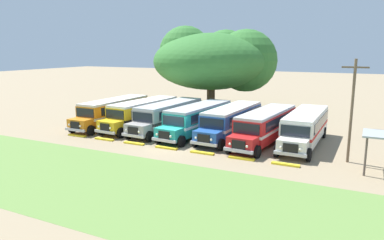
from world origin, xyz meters
name	(u,v)px	position (x,y,z in m)	size (l,w,h in m)	color
ground_plane	(171,147)	(0.00, 0.00, 0.00)	(220.00, 220.00, 0.00)	#937F60
foreground_grass_strip	(99,181)	(0.00, -9.13, 0.00)	(80.00, 10.83, 0.01)	olive
parked_bus_slot_0	(113,111)	(-10.00, 4.95, 1.58)	(2.74, 10.85, 2.82)	orange
parked_bus_slot_1	(143,112)	(-6.56, 5.50, 1.58)	(3.24, 10.92, 2.82)	yellow
parked_bus_slot_2	(168,115)	(-3.42, 5.46, 1.58)	(3.16, 10.90, 2.82)	#9E9993
parked_bus_slot_3	(198,118)	(0.05, 5.24, 1.58)	(3.37, 10.94, 2.82)	teal
parked_bus_slot_4	(231,120)	(3.33, 5.71, 1.58)	(3.08, 10.89, 2.82)	#23519E
parked_bus_slot_5	(265,125)	(6.78, 5.04, 1.58)	(3.50, 10.96, 2.82)	red
parked_bus_slot_6	(305,127)	(10.05, 5.88, 1.58)	(2.79, 10.85, 2.82)	silver
curb_wheelstop_0	(77,135)	(-9.87, -0.75, 0.07)	(2.00, 0.36, 0.15)	yellow
curb_wheelstop_1	(104,139)	(-6.58, -0.75, 0.07)	(2.00, 0.36, 0.15)	yellow
curb_wheelstop_2	(134,143)	(-3.29, -0.75, 0.07)	(2.00, 0.36, 0.15)	yellow
curb_wheelstop_3	(166,148)	(0.00, -0.75, 0.07)	(2.00, 0.36, 0.15)	yellow
curb_wheelstop_4	(202,153)	(3.29, -0.75, 0.07)	(2.00, 0.36, 0.15)	yellow
curb_wheelstop_5	(242,158)	(6.58, -0.75, 0.07)	(2.00, 0.36, 0.15)	yellow
curb_wheelstop_6	(286,164)	(9.87, -0.75, 0.07)	(2.00, 0.36, 0.15)	yellow
broad_shade_tree	(216,59)	(-3.46, 18.11, 6.85)	(15.29, 16.35, 11.15)	brown
utility_pole	(352,108)	(13.77, 2.08, 4.01)	(1.80, 0.20, 7.52)	brown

